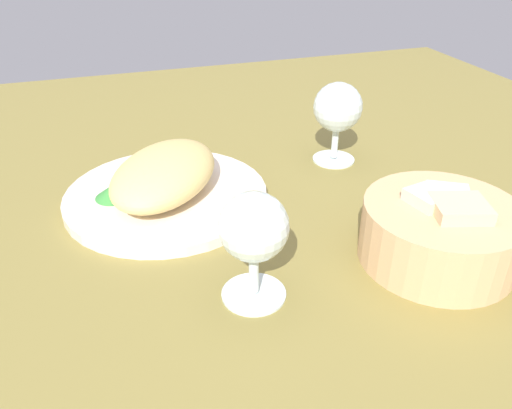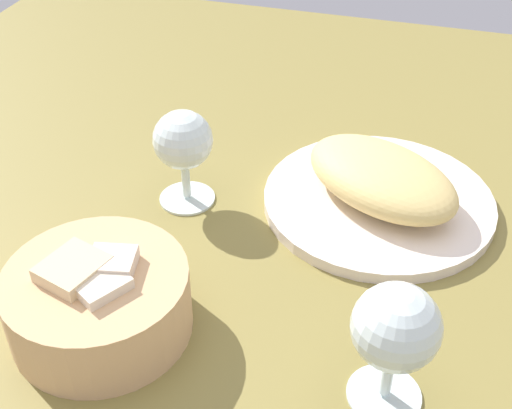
{
  "view_description": "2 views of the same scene",
  "coord_description": "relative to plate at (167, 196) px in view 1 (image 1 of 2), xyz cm",
  "views": [
    {
      "loc": [
        53.15,
        -20.57,
        34.37
      ],
      "look_at": [
        5.29,
        -4.96,
        4.66
      ],
      "focal_mm": 35.71,
      "sensor_mm": 36.0,
      "label": 1
    },
    {
      "loc": [
        -11.24,
        51.17,
        48.52
      ],
      "look_at": [
        4.81,
        -2.79,
        5.51
      ],
      "focal_mm": 47.48,
      "sensor_mm": 36.0,
      "label": 2
    }
  ],
  "objects": [
    {
      "name": "bread_basket",
      "position": [
        22.3,
        26.5,
        2.97
      ],
      "size": [
        17.04,
        17.04,
        8.15
      ],
      "color": "tan",
      "rests_on": "ground_plane"
    },
    {
      "name": "lettuce_garnish",
      "position": [
        -0.61,
        -6.75,
        1.58
      ],
      "size": [
        4.8,
        4.8,
        1.76
      ],
      "primitive_type": "cone",
      "color": "#388839",
      "rests_on": "plate"
    },
    {
      "name": "wine_glass_near",
      "position": [
        21.97,
        5.21,
        6.96
      ],
      "size": [
        6.84,
        6.84,
        11.75
      ],
      "color": "silver",
      "rests_on": "ground_plane"
    },
    {
      "name": "omelette",
      "position": [
        0.0,
        0.0,
        3.4
      ],
      "size": [
        22.99,
        20.75,
        5.39
      ],
      "primitive_type": "ellipsoid",
      "rotation": [
        0.0,
        0.0,
        -0.57
      ],
      "color": "#E4C575",
      "rests_on": "plate"
    },
    {
      "name": "plate",
      "position": [
        0.0,
        0.0,
        0.0
      ],
      "size": [
        26.84,
        26.84,
        1.4
      ],
      "primitive_type": "cylinder",
      "color": "white",
      "rests_on": "ground_plane"
    },
    {
      "name": "ground_plane",
      "position": [
        6.94,
        13.58,
        -1.7
      ],
      "size": [
        140.0,
        140.0,
        2.0
      ],
      "primitive_type": "cube",
      "color": "olive"
    },
    {
      "name": "wine_glass_far",
      "position": [
        -4.5,
        26.81,
        7.38
      ],
      "size": [
        7.29,
        7.29,
        12.29
      ],
      "color": "silver",
      "rests_on": "ground_plane"
    }
  ]
}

